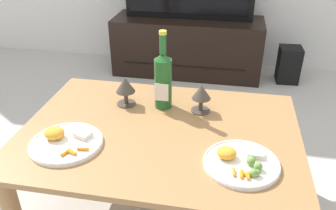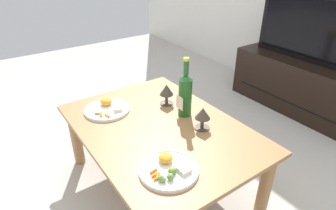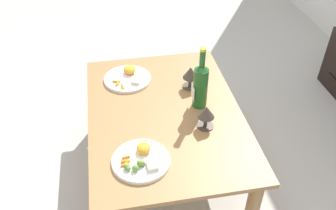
# 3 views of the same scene
# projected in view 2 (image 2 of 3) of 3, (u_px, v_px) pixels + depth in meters

# --- Properties ---
(ground_plane) EXTENTS (6.40, 6.40, 0.00)m
(ground_plane) POSITION_uv_depth(u_px,v_px,m) (161.00, 184.00, 1.85)
(ground_plane) COLOR #B7B2A8
(dining_table) EXTENTS (1.16, 0.83, 0.45)m
(dining_table) POSITION_uv_depth(u_px,v_px,m) (160.00, 136.00, 1.66)
(dining_table) COLOR #9E7042
(dining_table) RESTS_ON ground_plane
(tv_stand) EXTENTS (1.24, 0.43, 0.48)m
(tv_stand) POSITION_uv_depth(u_px,v_px,m) (300.00, 85.00, 2.61)
(tv_stand) COLOR black
(tv_stand) RESTS_ON ground_plane
(tv_screen) EXTENTS (1.04, 0.05, 0.56)m
(tv_screen) POSITION_uv_depth(u_px,v_px,m) (314.00, 29.00, 2.36)
(tv_screen) COLOR black
(tv_screen) RESTS_ON tv_stand
(wine_bottle) EXTENTS (0.08, 0.08, 0.37)m
(wine_bottle) POSITION_uv_depth(u_px,v_px,m) (185.00, 93.00, 1.67)
(wine_bottle) COLOR #1E5923
(wine_bottle) RESTS_ON dining_table
(goblet_left) EXTENTS (0.09, 0.09, 0.14)m
(goblet_left) POSITION_uv_depth(u_px,v_px,m) (167.00, 91.00, 1.82)
(goblet_left) COLOR #473D33
(goblet_left) RESTS_ON dining_table
(goblet_right) EXTENTS (0.09, 0.09, 0.13)m
(goblet_right) POSITION_uv_depth(u_px,v_px,m) (203.00, 115.00, 1.57)
(goblet_right) COLOR #473D33
(goblet_right) RESTS_ON dining_table
(dinner_plate_left) EXTENTS (0.29, 0.29, 0.06)m
(dinner_plate_left) POSITION_uv_depth(u_px,v_px,m) (107.00, 108.00, 1.78)
(dinner_plate_left) COLOR white
(dinner_plate_left) RESTS_ON dining_table
(dinner_plate_right) EXTENTS (0.28, 0.28, 0.05)m
(dinner_plate_right) POSITION_uv_depth(u_px,v_px,m) (169.00, 169.00, 1.29)
(dinner_plate_right) COLOR white
(dinner_plate_right) RESTS_ON dining_table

